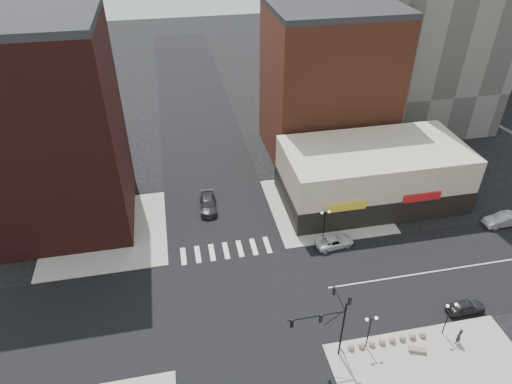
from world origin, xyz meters
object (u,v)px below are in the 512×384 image
object	(u,v)px
stone_bench	(417,350)
street_lamp_se_b	(450,311)
dark_sedan_north	(208,204)
street_lamp_ne	(325,218)
dark_sedan_east	(466,307)
silver_sedan	(503,220)
pedestrian	(459,336)
street_lamp_se_a	(370,325)
white_suv	(334,241)
traffic_signal	(332,318)

from	to	relation	value
stone_bench	street_lamp_se_b	bearing A→B (deg)	44.41
dark_sedan_north	street_lamp_ne	bearing A→B (deg)	-30.77
dark_sedan_east	silver_sedan	world-z (taller)	silver_sedan
street_lamp_se_b	street_lamp_ne	size ratio (longest dim) A/B	1.00
dark_sedan_east	stone_bench	bearing A→B (deg)	115.83
street_lamp_se_b	pedestrian	xyz separation A→B (m)	(0.75, -1.32, -2.22)
street_lamp_se_a	silver_sedan	world-z (taller)	street_lamp_se_a
street_lamp_ne	dark_sedan_north	world-z (taller)	street_lamp_ne
street_lamp_se_b	street_lamp_ne	distance (m)	17.46
white_suv	stone_bench	distance (m)	16.21
street_lamp_se_b	dark_sedan_east	world-z (taller)	street_lamp_se_b
street_lamp_se_a	stone_bench	distance (m)	5.62
street_lamp_se_b	dark_sedan_east	bearing A→B (deg)	29.44
traffic_signal	silver_sedan	bearing A→B (deg)	26.19
street_lamp_se_a	white_suv	xyz separation A→B (m)	(1.94, 14.50, -2.64)
traffic_signal	street_lamp_se_a	size ratio (longest dim) A/B	1.87
dark_sedan_north	stone_bench	bearing A→B (deg)	-54.21
pedestrian	street_lamp_se_a	bearing A→B (deg)	-35.11
dark_sedan_east	stone_bench	xyz separation A→B (m)	(-7.21, -3.61, -0.35)
street_lamp_se_b	dark_sedan_east	xyz separation A→B (m)	(3.74, 2.11, -2.61)
street_lamp_se_a	street_lamp_ne	bearing A→B (deg)	86.42
dark_sedan_east	traffic_signal	bearing A→B (deg)	96.39
traffic_signal	stone_bench	distance (m)	9.65
traffic_signal	dark_sedan_east	bearing A→B (deg)	7.14
stone_bench	street_lamp_ne	bearing A→B (deg)	122.48
street_lamp_se_a	silver_sedan	distance (m)	28.37
street_lamp_se_a	white_suv	distance (m)	14.86
street_lamp_ne	dark_sedan_north	bearing A→B (deg)	145.74
street_lamp_ne	dark_sedan_north	xyz separation A→B (m)	(-13.23, 9.01, -2.51)
silver_sedan	stone_bench	distance (m)	25.34
traffic_signal	dark_sedan_north	xyz separation A→B (m)	(-8.47, 24.84, -4.18)
white_suv	dark_sedan_east	distance (m)	15.80
dark_sedan_east	silver_sedan	xyz separation A→B (m)	(12.77, 11.96, 0.14)
street_lamp_ne	dark_sedan_east	xyz separation A→B (m)	(10.74, -13.89, -2.61)
street_lamp_ne	dark_sedan_east	distance (m)	17.75
street_lamp_se_b	pedestrian	world-z (taller)	street_lamp_se_b
silver_sedan	stone_bench	bearing A→B (deg)	-52.98
silver_sedan	dark_sedan_north	size ratio (longest dim) A/B	0.92
white_suv	silver_sedan	size ratio (longest dim) A/B	0.95
dark_sedan_north	street_lamp_se_b	bearing A→B (deg)	-47.54
traffic_signal	pedestrian	distance (m)	13.19
traffic_signal	street_lamp_se_b	size ratio (longest dim) A/B	1.87
traffic_signal	dark_sedan_east	world-z (taller)	traffic_signal
street_lamp_se_a	dark_sedan_east	bearing A→B (deg)	10.19
white_suv	pedestrian	xyz separation A→B (m)	(6.81, -15.82, 0.42)
pedestrian	white_suv	bearing A→B (deg)	-93.25
silver_sedan	dark_sedan_north	bearing A→B (deg)	-107.49
silver_sedan	traffic_signal	bearing A→B (deg)	-64.72
white_suv	stone_bench	bearing A→B (deg)	-177.86
dark_sedan_east	pedestrian	bearing A→B (deg)	138.15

